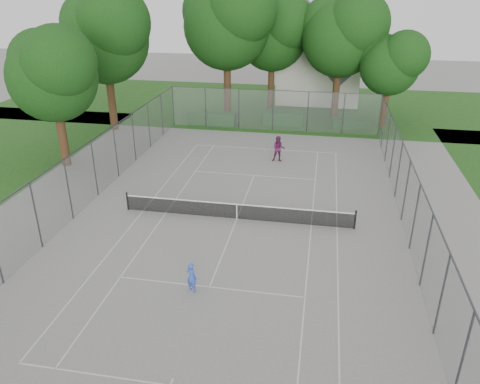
% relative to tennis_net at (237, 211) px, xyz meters
% --- Properties ---
extents(ground, '(120.00, 120.00, 0.00)m').
position_rel_tennis_net_xyz_m(ground, '(0.00, 0.00, -0.51)').
color(ground, slate).
rests_on(ground, ground).
extents(grass_far, '(60.00, 20.00, 0.00)m').
position_rel_tennis_net_xyz_m(grass_far, '(0.00, 26.00, -0.51)').
color(grass_far, '#1D4714').
rests_on(grass_far, ground).
extents(court_markings, '(11.03, 23.83, 0.01)m').
position_rel_tennis_net_xyz_m(court_markings, '(0.00, 0.00, -0.50)').
color(court_markings, silver).
rests_on(court_markings, ground).
extents(tennis_net, '(12.87, 0.10, 1.10)m').
position_rel_tennis_net_xyz_m(tennis_net, '(0.00, 0.00, 0.00)').
color(tennis_net, black).
rests_on(tennis_net, ground).
extents(perimeter_fence, '(18.08, 34.08, 3.52)m').
position_rel_tennis_net_xyz_m(perimeter_fence, '(0.00, 0.00, 1.30)').
color(perimeter_fence, '#38383D').
rests_on(perimeter_fence, ground).
extents(tree_far_left, '(8.98, 8.20, 12.90)m').
position_rel_tennis_net_xyz_m(tree_far_left, '(-4.75, 21.02, 8.36)').
color(tree_far_left, '#3C2515').
rests_on(tree_far_left, ground).
extents(tree_far_midleft, '(7.70, 7.03, 11.06)m').
position_rel_tennis_net_xyz_m(tree_far_midleft, '(-1.01, 24.69, 7.09)').
color(tree_far_midleft, '#3C2515').
rests_on(tree_far_midleft, ground).
extents(tree_far_midright, '(7.90, 7.22, 11.36)m').
position_rel_tennis_net_xyz_m(tree_far_midright, '(5.44, 22.20, 7.30)').
color(tree_far_midright, '#3C2515').
rests_on(tree_far_midright, ground).
extents(tree_far_right, '(5.84, 5.33, 8.39)m').
position_rel_tennis_net_xyz_m(tree_far_right, '(9.72, 19.95, 5.25)').
color(tree_far_right, '#3C2515').
rests_on(tree_far_right, ground).
extents(tree_side_back, '(8.33, 7.61, 11.98)m').
position_rel_tennis_net_xyz_m(tree_side_back, '(-13.70, 14.75, 7.72)').
color(tree_side_back, '#3C2515').
rests_on(tree_side_back, ground).
extents(tree_side_front, '(6.76, 6.17, 9.72)m').
position_rel_tennis_net_xyz_m(tree_side_front, '(-13.46, 5.94, 6.16)').
color(tree_side_front, '#3C2515').
rests_on(tree_side_front, ground).
extents(hedge_left, '(4.34, 1.30, 1.09)m').
position_rel_tennis_net_xyz_m(hedge_left, '(-5.64, 17.91, 0.03)').
color(hedge_left, '#164516').
rests_on(hedge_left, ground).
extents(hedge_mid, '(3.59, 1.03, 1.13)m').
position_rel_tennis_net_xyz_m(hedge_mid, '(0.77, 18.76, 0.05)').
color(hedge_mid, '#164516').
rests_on(hedge_mid, ground).
extents(hedge_right, '(3.04, 1.11, 0.91)m').
position_rel_tennis_net_xyz_m(hedge_right, '(6.77, 18.58, -0.06)').
color(hedge_right, '#164516').
rests_on(hedge_right, ground).
extents(house, '(8.45, 6.55, 10.52)m').
position_rel_tennis_net_xyz_m(house, '(3.48, 28.85, 3.72)').
color(house, beige).
rests_on(house, ground).
extents(girl_player, '(0.60, 0.51, 1.39)m').
position_rel_tennis_net_xyz_m(girl_player, '(-0.67, -6.78, 0.18)').
color(girl_player, blue).
rests_on(girl_player, ground).
extents(woman_player, '(0.96, 0.77, 1.90)m').
position_rel_tennis_net_xyz_m(woman_player, '(1.31, 9.40, 0.44)').
color(woman_player, '#61204C').
rests_on(woman_player, ground).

